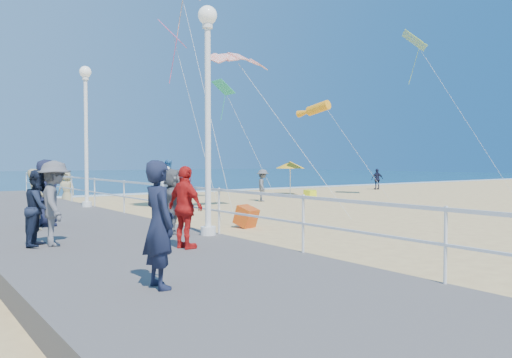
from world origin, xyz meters
TOP-DOWN VIEW (x-y plane):
  - ground at (0.00, 0.00)m, footprint 160.00×160.00m
  - surf_line at (0.00, 20.50)m, footprint 160.00×1.20m
  - boardwalk at (-7.50, 0.00)m, footprint 5.00×44.00m
  - railing at (-5.05, 0.00)m, footprint 0.05×42.00m
  - lamp_post_mid at (-5.35, 0.00)m, footprint 0.44×0.44m
  - lamp_post_far at (-5.35, 9.00)m, footprint 0.44×0.44m
  - woman_holding_toddler at (-5.84, 1.21)m, footprint 0.45×0.63m
  - toddler_held at (-5.69, 1.36)m, footprint 0.40×0.49m
  - spectator_0 at (-8.39, -3.82)m, footprint 0.44×0.65m
  - spectator_2 at (-8.64, 0.58)m, footprint 0.82×1.22m
  - spectator_3 at (-6.65, -1.31)m, footprint 0.57×1.02m
  - spectator_4 at (-8.02, 3.93)m, footprint 0.59×0.88m
  - spectator_5 at (-5.89, 0.74)m, footprint 0.65×1.50m
  - spectator_6 at (-8.44, 3.11)m, footprint 0.58×0.67m
  - spectator_7 at (-8.89, 0.75)m, footprint 0.89×0.95m
  - beach_walker_a at (4.65, 11.17)m, footprint 1.15×1.27m
  - beach_walker_b at (18.47, 15.06)m, footprint 1.01×0.74m
  - beach_walker_c at (-4.65, 14.27)m, footprint 0.95×0.92m
  - box_kite at (-2.18, 2.97)m, footprint 0.73×0.84m
  - beach_umbrella at (9.35, 14.48)m, footprint 1.90×1.90m
  - beach_chair_left at (9.31, 12.58)m, footprint 0.55×0.55m
  - beach_chair_right at (8.71, 11.89)m, footprint 0.55×0.55m
  - kite_parafoil at (0.38, 7.17)m, footprint 2.73×0.94m
  - kite_windsock at (8.77, 11.27)m, footprint 0.97×2.49m
  - kite_diamond_pink at (-2.33, 7.75)m, footprint 1.45×1.49m
  - kite_diamond_multi at (12.91, 7.76)m, footprint 1.99×1.98m
  - kite_diamond_green at (3.39, 13.09)m, footprint 0.97×1.19m

SIDE VIEW (x-z plane):
  - ground at x=0.00m, z-range 0.00..0.00m
  - surf_line at x=0.00m, z-range 0.01..0.05m
  - boardwalk at x=-7.50m, z-range 0.00..0.40m
  - beach_chair_left at x=9.31m, z-range 0.00..0.40m
  - beach_chair_right at x=8.71m, z-range 0.00..0.40m
  - box_kite at x=-2.18m, z-range -0.07..0.67m
  - beach_walker_b at x=18.47m, z-range 0.00..1.59m
  - beach_walker_c at x=-4.65m, z-range 0.00..1.65m
  - beach_walker_a at x=4.65m, z-range 0.00..1.71m
  - spectator_6 at x=-8.44m, z-range 0.40..1.94m
  - spectator_7 at x=-8.89m, z-range 0.40..1.95m
  - spectator_5 at x=-5.89m, z-range 0.40..1.96m
  - woman_holding_toddler at x=-5.84m, z-range 0.40..2.02m
  - spectator_3 at x=-6.65m, z-range 0.40..2.04m
  - railing at x=-5.05m, z-range 0.98..1.53m
  - spectator_0 at x=-8.39m, z-range 0.40..2.14m
  - spectator_2 at x=-8.64m, z-range 0.40..2.14m
  - spectator_4 at x=-8.02m, z-range 0.40..2.18m
  - toddler_held at x=-5.69m, z-range 1.25..2.18m
  - beach_umbrella at x=9.35m, z-range 0.84..2.98m
  - lamp_post_mid at x=-5.35m, z-range 1.00..6.32m
  - lamp_post_far at x=-5.35m, z-range 1.00..6.32m
  - kite_windsock at x=8.77m, z-range 4.71..5.75m
  - kite_diamond_green at x=3.39m, z-range 5.82..6.54m
  - kite_parafoil at x=0.38m, z-range 6.15..6.80m
  - kite_diamond_pink at x=-2.33m, z-range 6.68..7.54m
  - kite_diamond_multi at x=12.91m, z-range 8.54..9.51m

